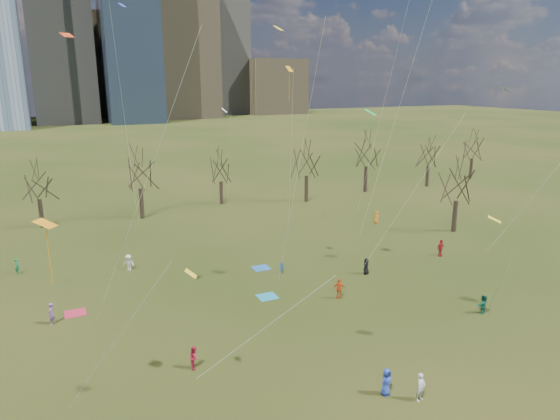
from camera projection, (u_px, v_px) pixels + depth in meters
name	position (u px, v px, depth m)	size (l,w,h in m)	color
ground	(355.00, 350.00, 33.88)	(500.00, 500.00, 0.00)	black
downtown_skyline	(72.00, 27.00, 207.43)	(212.50, 78.00, 118.00)	slate
bare_tree_row	(197.00, 172.00, 64.89)	(113.04, 29.80, 9.50)	black
blanket_teal	(267.00, 297.00, 42.18)	(1.60, 1.50, 0.03)	teal
blanket_navy	(261.00, 268.00, 48.58)	(1.60, 1.50, 0.03)	#2357A3
blanket_crimson	(75.00, 313.00, 39.19)	(1.60, 1.50, 0.03)	#AC2239
person_0	(386.00, 382.00, 28.89)	(0.82, 0.53, 1.67)	#263FA7
person_1	(421.00, 387.00, 28.38)	(0.63, 0.41, 1.72)	silver
person_2	(194.00, 357.00, 31.62)	(0.73, 0.57, 1.51)	#BE1B37
person_4	(339.00, 289.00, 41.61)	(1.04, 0.43, 1.78)	#DD5018
person_5	(483.00, 304.00, 39.02)	(1.42, 0.45, 1.53)	#1A7859
person_6	(366.00, 266.00, 46.89)	(0.77, 0.50, 1.57)	black
person_7	(51.00, 314.00, 37.28)	(0.62, 0.41, 1.70)	#7D4D9B
person_8	(282.00, 268.00, 47.11)	(0.54, 0.42, 1.11)	#255FA3
person_9	(129.00, 262.00, 47.84)	(1.02, 0.59, 1.58)	silver
person_10	(440.00, 248.00, 51.70)	(1.04, 0.43, 1.77)	#B51928
person_12	(376.00, 217.00, 63.64)	(0.77, 0.50, 1.57)	orange
person_13	(17.00, 266.00, 46.89)	(0.57, 0.37, 1.56)	#1A7546
kites_airborne	(313.00, 129.00, 42.12)	(59.86, 48.57, 34.53)	orange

